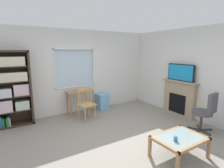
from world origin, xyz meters
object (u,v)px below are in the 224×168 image
object	(u,v)px
wooden_chair	(86,104)
office_chair	(206,110)
bookshelf	(11,88)
plastic_drawer_unit	(102,101)
tv	(181,72)
sippy_cup	(176,139)
fireplace	(179,98)
coffee_table	(179,140)
desk_under_window	(80,95)

from	to	relation	value
wooden_chair	office_chair	distance (m)	3.13
bookshelf	wooden_chair	xyz separation A→B (m)	(1.80, -0.62, -0.56)
plastic_drawer_unit	tv	size ratio (longest dim) A/B	0.60
wooden_chair	plastic_drawer_unit	world-z (taller)	wooden_chair
sippy_cup	bookshelf	bearing A→B (deg)	125.02
fireplace	tv	distance (m)	0.79
office_chair	plastic_drawer_unit	bearing A→B (deg)	114.10
fireplace	tv	world-z (taller)	tv
tv	coffee_table	bearing A→B (deg)	-141.47
plastic_drawer_unit	coffee_table	distance (m)	3.22
office_chair	tv	bearing A→B (deg)	69.04
wooden_chair	tv	distance (m)	2.95
fireplace	coffee_table	bearing A→B (deg)	-141.74
fireplace	office_chair	distance (m)	1.19
wooden_chair	plastic_drawer_unit	xyz separation A→B (m)	(0.84, 0.56, -0.20)
bookshelf	wooden_chair	world-z (taller)	bookshelf
desk_under_window	coffee_table	bearing A→B (deg)	-77.73
fireplace	tv	bearing A→B (deg)	180.00
wooden_chair	fireplace	size ratio (longest dim) A/B	0.78
desk_under_window	tv	distance (m)	3.13
sippy_cup	office_chair	bearing A→B (deg)	14.31
bookshelf	tv	bearing A→B (deg)	-22.65
desk_under_window	coffee_table	size ratio (longest dim) A/B	0.90
fireplace	tv	size ratio (longest dim) A/B	1.29
bookshelf	fireplace	world-z (taller)	bookshelf
plastic_drawer_unit	office_chair	world-z (taller)	office_chair
fireplace	sippy_cup	bearing A→B (deg)	-143.35
desk_under_window	coffee_table	xyz separation A→B (m)	(0.69, -3.17, -0.26)
wooden_chair	tv	bearing A→B (deg)	-25.11
desk_under_window	office_chair	world-z (taller)	office_chair
tv	sippy_cup	xyz separation A→B (m)	(-2.02, -1.51, -0.89)
bookshelf	sippy_cup	bearing A→B (deg)	-54.98
plastic_drawer_unit	fireplace	world-z (taller)	fireplace
fireplace	coffee_table	size ratio (longest dim) A/B	1.24
desk_under_window	fireplace	distance (m)	3.06
bookshelf	coffee_table	world-z (taller)	bookshelf
desk_under_window	plastic_drawer_unit	xyz separation A→B (m)	(0.81, 0.05, -0.34)
fireplace	sippy_cup	size ratio (longest dim) A/B	12.76
desk_under_window	sippy_cup	size ratio (longest dim) A/B	9.30
desk_under_window	office_chair	xyz separation A→B (m)	(2.09, -2.82, -0.05)
plastic_drawer_unit	tv	world-z (taller)	tv
bookshelf	desk_under_window	distance (m)	1.88
fireplace	tv	xyz separation A→B (m)	(-0.02, 0.00, 0.79)
tv	sippy_cup	world-z (taller)	tv
office_chair	bookshelf	bearing A→B (deg)	143.33
wooden_chair	bookshelf	bearing A→B (deg)	160.98
bookshelf	office_chair	bearing A→B (deg)	-36.67
desk_under_window	sippy_cup	bearing A→B (deg)	-81.17
sippy_cup	fireplace	bearing A→B (deg)	36.65
tv	coffee_table	distance (m)	2.54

